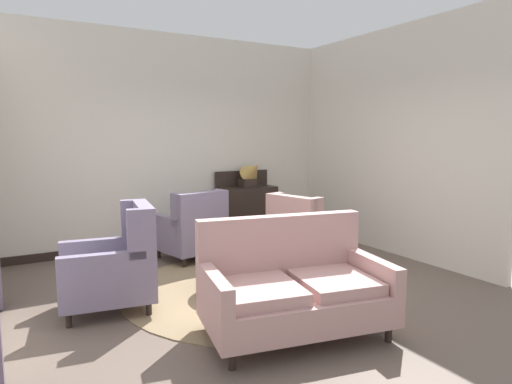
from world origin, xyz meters
TOP-DOWN VIEW (x-y plane):
  - ground at (0.00, 0.00)m, footprint 7.72×7.72m
  - wall_back at (0.00, 2.76)m, footprint 5.39×0.08m
  - wall_right at (2.61, 0.83)m, footprint 0.08×3.86m
  - baseboard_back at (0.00, 2.70)m, footprint 5.23×0.03m
  - area_rug at (0.00, 0.30)m, footprint 2.87×2.87m
  - coffee_table at (-0.08, 0.36)m, footprint 0.84×0.84m
  - porcelain_vase at (-0.10, 0.31)m, footprint 0.18×0.18m
  - settee at (-0.22, -0.86)m, footprint 1.71×1.16m
  - armchair_near_window at (-1.45, 0.45)m, footprint 0.97×0.85m
  - armchair_near_sideboard at (-0.11, 1.77)m, footprint 0.93×0.96m
  - armchair_far_left at (1.05, 0.74)m, footprint 1.00×0.94m
  - side_table at (0.92, 0.75)m, footprint 0.49×0.49m
  - sideboard at (1.12, 2.46)m, footprint 0.97×0.40m
  - gramophone at (1.17, 2.37)m, footprint 0.39×0.48m

SIDE VIEW (x-z plane):
  - ground at x=0.00m, z-range 0.00..0.00m
  - area_rug at x=0.00m, z-range 0.00..0.01m
  - baseboard_back at x=0.00m, z-range 0.00..0.12m
  - coffee_table at x=-0.08m, z-range 0.15..0.62m
  - settee at x=-0.22m, z-range -0.10..0.90m
  - side_table at x=0.92m, z-range 0.07..0.75m
  - armchair_far_left at x=1.05m, z-range -0.07..0.90m
  - armchair_near_sideboard at x=-0.11m, z-range -0.07..0.91m
  - armchair_near_window at x=-1.45m, z-range -0.08..0.97m
  - sideboard at x=1.12m, z-range -0.06..1.08m
  - porcelain_vase at x=-0.10m, z-range 0.45..0.78m
  - gramophone at x=1.17m, z-range 0.88..1.38m
  - wall_back at x=0.00m, z-range 0.00..3.27m
  - wall_right at x=2.61m, z-range 0.00..3.27m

